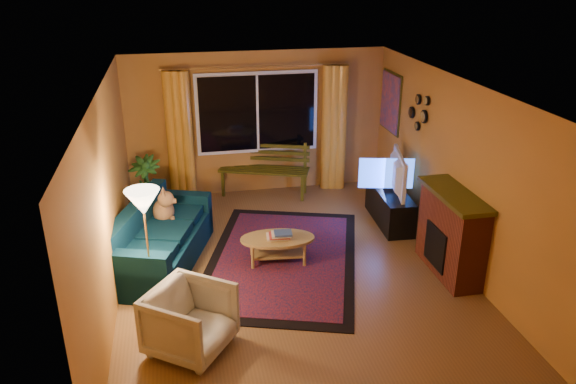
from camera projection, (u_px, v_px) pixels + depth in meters
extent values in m
cube|color=brown|center=(292.00, 273.00, 7.57)|extent=(4.50, 6.00, 0.02)
cube|color=white|center=(293.00, 87.00, 6.60)|extent=(4.50, 6.00, 0.02)
cube|color=#BD7E32|center=(257.00, 123.00, 9.81)|extent=(4.50, 0.02, 2.50)
cube|color=#BD7E32|center=(107.00, 200.00, 6.67)|extent=(0.02, 6.00, 2.50)
cube|color=#BD7E32|center=(458.00, 174.00, 7.50)|extent=(0.02, 6.00, 2.50)
cube|color=black|center=(257.00, 113.00, 9.67)|extent=(2.00, 0.02, 1.30)
cylinder|color=#BF8C3F|center=(257.00, 67.00, 9.33)|extent=(3.20, 0.03, 0.03)
cylinder|color=orange|center=(180.00, 137.00, 9.49)|extent=(0.36, 0.36, 2.24)
cylinder|color=orange|center=(333.00, 128.00, 9.99)|extent=(0.36, 0.36, 2.24)
cube|color=#39380B|center=(264.00, 182.00, 9.98)|extent=(1.63, 0.97, 0.47)
imported|color=#235B1E|center=(146.00, 185.00, 9.23)|extent=(0.67, 0.67, 0.95)
cube|color=black|center=(161.00, 236.00, 7.63)|extent=(1.52, 2.26, 0.84)
imported|color=beige|center=(190.00, 318.00, 5.93)|extent=(1.05, 1.06, 0.80)
cylinder|color=#BF8C3F|center=(148.00, 250.00, 6.56)|extent=(0.33, 0.33, 1.52)
cube|color=maroon|center=(282.00, 259.00, 7.88)|extent=(2.90, 3.66, 0.02)
cylinder|color=#AA8C49|center=(278.00, 249.00, 7.77)|extent=(1.13, 1.13, 0.37)
cube|color=black|center=(390.00, 207.00, 8.91)|extent=(0.50, 1.31, 0.54)
imported|color=black|center=(392.00, 173.00, 8.69)|extent=(0.38, 1.06, 0.61)
cube|color=maroon|center=(451.00, 235.00, 7.37)|extent=(0.40, 1.20, 1.10)
cube|color=#DB4C30|center=(390.00, 102.00, 9.56)|extent=(0.04, 0.76, 0.96)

